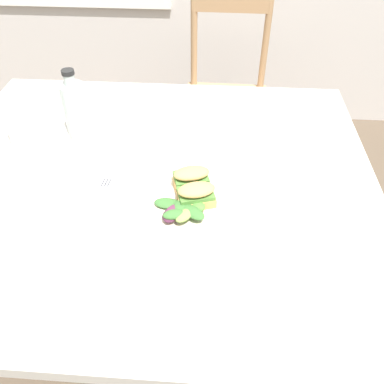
{
  "coord_description": "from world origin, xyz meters",
  "views": [
    {
      "loc": [
        0.09,
        -0.67,
        1.4
      ],
      "look_at": [
        0.04,
        0.04,
        0.76
      ],
      "focal_mm": 37.29,
      "sensor_mm": 36.0,
      "label": 1
    }
  ],
  "objects_px": {
    "chair_wooden_far": "(226,99)",
    "sandwich_half_front": "(196,194)",
    "plate_lunch": "(191,208)",
    "bottle_cold_brew": "(77,113)",
    "dining_table": "(153,208)",
    "fork_on_napkin": "(99,199)",
    "sandwich_half_back": "(191,178)"
  },
  "relations": [
    {
      "from": "plate_lunch",
      "to": "bottle_cold_brew",
      "type": "relative_size",
      "value": 1.31
    },
    {
      "from": "dining_table",
      "to": "sandwich_half_front",
      "type": "distance_m",
      "value": 0.23
    },
    {
      "from": "chair_wooden_far",
      "to": "plate_lunch",
      "type": "relative_size",
      "value": 3.26
    },
    {
      "from": "plate_lunch",
      "to": "fork_on_napkin",
      "type": "relative_size",
      "value": 1.44
    },
    {
      "from": "dining_table",
      "to": "sandwich_half_front",
      "type": "xyz_separation_m",
      "value": [
        0.13,
        -0.11,
        0.16
      ]
    },
    {
      "from": "chair_wooden_far",
      "to": "bottle_cold_brew",
      "type": "height_order",
      "value": "bottle_cold_brew"
    },
    {
      "from": "plate_lunch",
      "to": "bottle_cold_brew",
      "type": "bearing_deg",
      "value": 139.84
    },
    {
      "from": "sandwich_half_front",
      "to": "fork_on_napkin",
      "type": "relative_size",
      "value": 0.53
    },
    {
      "from": "dining_table",
      "to": "bottle_cold_brew",
      "type": "relative_size",
      "value": 5.78
    },
    {
      "from": "chair_wooden_far",
      "to": "bottle_cold_brew",
      "type": "bearing_deg",
      "value": -118.93
    },
    {
      "from": "plate_lunch",
      "to": "sandwich_half_back",
      "type": "height_order",
      "value": "sandwich_half_back"
    },
    {
      "from": "sandwich_half_back",
      "to": "fork_on_napkin",
      "type": "xyz_separation_m",
      "value": [
        -0.22,
        -0.05,
        -0.03
      ]
    },
    {
      "from": "dining_table",
      "to": "sandwich_half_back",
      "type": "bearing_deg",
      "value": -23.02
    },
    {
      "from": "chair_wooden_far",
      "to": "fork_on_napkin",
      "type": "xyz_separation_m",
      "value": [
        -0.32,
        -1.07,
        0.3
      ]
    },
    {
      "from": "dining_table",
      "to": "sandwich_half_back",
      "type": "xyz_separation_m",
      "value": [
        0.11,
        -0.05,
        0.16
      ]
    },
    {
      "from": "sandwich_half_back",
      "to": "fork_on_napkin",
      "type": "height_order",
      "value": "sandwich_half_back"
    },
    {
      "from": "dining_table",
      "to": "chair_wooden_far",
      "type": "relative_size",
      "value": 1.35
    },
    {
      "from": "sandwich_half_back",
      "to": "sandwich_half_front",
      "type": "bearing_deg",
      "value": -75.2
    },
    {
      "from": "fork_on_napkin",
      "to": "bottle_cold_brew",
      "type": "bearing_deg",
      "value": 113.77
    },
    {
      "from": "dining_table",
      "to": "bottle_cold_brew",
      "type": "distance_m",
      "value": 0.35
    },
    {
      "from": "plate_lunch",
      "to": "chair_wooden_far",
      "type": "bearing_deg",
      "value": 85.16
    },
    {
      "from": "dining_table",
      "to": "plate_lunch",
      "type": "height_order",
      "value": "plate_lunch"
    },
    {
      "from": "plate_lunch",
      "to": "bottle_cold_brew",
      "type": "height_order",
      "value": "bottle_cold_brew"
    },
    {
      "from": "plate_lunch",
      "to": "bottle_cold_brew",
      "type": "distance_m",
      "value": 0.46
    },
    {
      "from": "dining_table",
      "to": "sandwich_half_front",
      "type": "bearing_deg",
      "value": -39.93
    },
    {
      "from": "dining_table",
      "to": "bottle_cold_brew",
      "type": "height_order",
      "value": "bottle_cold_brew"
    },
    {
      "from": "chair_wooden_far",
      "to": "sandwich_half_front",
      "type": "height_order",
      "value": "chair_wooden_far"
    },
    {
      "from": "chair_wooden_far",
      "to": "sandwich_half_front",
      "type": "xyz_separation_m",
      "value": [
        -0.08,
        -1.07,
        0.33
      ]
    },
    {
      "from": "fork_on_napkin",
      "to": "dining_table",
      "type": "bearing_deg",
      "value": 43.06
    },
    {
      "from": "sandwich_half_back",
      "to": "bottle_cold_brew",
      "type": "bearing_deg",
      "value": 147.11
    },
    {
      "from": "dining_table",
      "to": "sandwich_half_back",
      "type": "height_order",
      "value": "sandwich_half_back"
    },
    {
      "from": "plate_lunch",
      "to": "sandwich_half_front",
      "type": "height_order",
      "value": "sandwich_half_front"
    }
  ]
}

